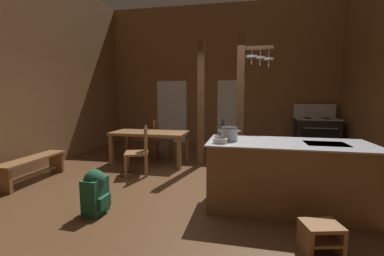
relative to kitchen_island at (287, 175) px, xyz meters
name	(u,v)px	position (x,y,z in m)	size (l,w,h in m)	color
ground_plane	(199,192)	(-1.29, 0.43, -0.51)	(7.88, 9.10, 0.10)	brown
wall_back	(220,76)	(-1.29, 4.65, 1.74)	(7.88, 0.14, 4.40)	brown
wall_left	(4,60)	(-4.90, 0.43, 1.74)	(0.14, 9.10, 4.40)	brown
glazed_door_back_left	(172,112)	(-2.88, 4.58, 0.56)	(1.00, 0.01, 2.05)	white
glazed_panel_back_right	(230,113)	(-0.93, 4.58, 0.56)	(0.84, 0.01, 2.05)	white
kitchen_island	(287,175)	(0.00, 0.00, 0.00)	(2.19, 1.02, 0.93)	brown
stove_range	(316,134)	(1.49, 3.99, 0.02)	(1.18, 0.87, 1.32)	black
support_post_with_pot_rack	(242,99)	(-0.61, 1.49, 1.04)	(0.68, 0.22, 2.75)	brown
support_post_center	(201,104)	(-1.50, 1.97, 0.91)	(0.14, 0.14, 2.75)	brown
step_stool	(321,235)	(0.16, -1.01, -0.28)	(0.41, 0.35, 0.30)	olive
dining_table	(151,135)	(-2.67, 1.92, 0.19)	(1.73, 0.95, 0.74)	brown
ladderback_chair_near_window	(139,152)	(-2.59, 1.04, -0.01)	(0.56, 0.56, 0.95)	olive
ladderback_chair_by_post	(161,138)	(-2.65, 2.67, -0.01)	(0.48, 0.48, 0.95)	olive
bench_along_left_wall	(33,165)	(-4.34, 0.29, -0.16)	(0.37, 1.31, 0.44)	brown
backpack	(95,191)	(-2.50, -0.66, -0.15)	(0.32, 0.34, 0.60)	#1E5138
stockpot_on_counter	(229,134)	(-0.80, -0.02, 0.56)	(0.31, 0.24, 0.19)	#B7BABF
mixing_bowl_on_counter	(220,141)	(-0.91, -0.23, 0.50)	(0.19, 0.19, 0.07)	silver
bottle_tall_on_counter	(223,130)	(-0.90, 0.23, 0.57)	(0.08, 0.08, 0.28)	#1E2328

